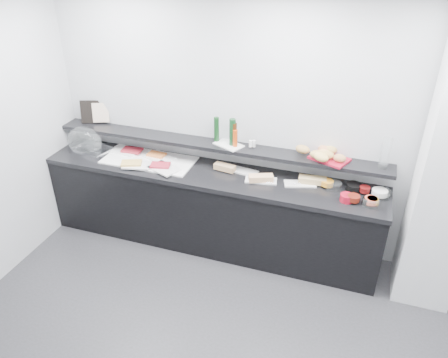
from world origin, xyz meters
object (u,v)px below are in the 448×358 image
(condiment_tray, at_px, (229,145))
(carafe, at_px, (385,153))
(sandwich_plate_mid, at_px, (261,180))
(framed_print, at_px, (91,112))
(bread_tray, at_px, (329,159))
(cloche_base, at_px, (93,149))

(condiment_tray, height_order, carafe, carafe)
(sandwich_plate_mid, relative_size, framed_print, 1.21)
(bread_tray, bearing_deg, cloche_base, -153.99)
(carafe, bearing_deg, sandwich_plate_mid, -170.34)
(condiment_tray, height_order, bread_tray, bread_tray)
(cloche_base, bearing_deg, bread_tray, 17.06)
(framed_print, distance_m, bread_tray, 2.71)
(carafe, bearing_deg, condiment_tray, -179.80)
(bread_tray, height_order, carafe, carafe)
(cloche_base, xyz_separation_m, condiment_tray, (1.58, 0.14, 0.24))
(framed_print, distance_m, carafe, 3.20)
(cloche_base, distance_m, condiment_tray, 1.60)
(sandwich_plate_mid, distance_m, framed_print, 2.14)
(sandwich_plate_mid, height_order, condiment_tray, condiment_tray)
(sandwich_plate_mid, xyz_separation_m, carafe, (1.11, 0.19, 0.39))
(framed_print, relative_size, bread_tray, 0.74)
(condiment_tray, distance_m, bread_tray, 1.03)
(bread_tray, bearing_deg, sandwich_plate_mid, -139.77)
(bread_tray, bearing_deg, condiment_tray, -156.69)
(condiment_tray, distance_m, carafe, 1.52)
(sandwich_plate_mid, height_order, carafe, carafe)
(sandwich_plate_mid, height_order, framed_print, framed_print)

